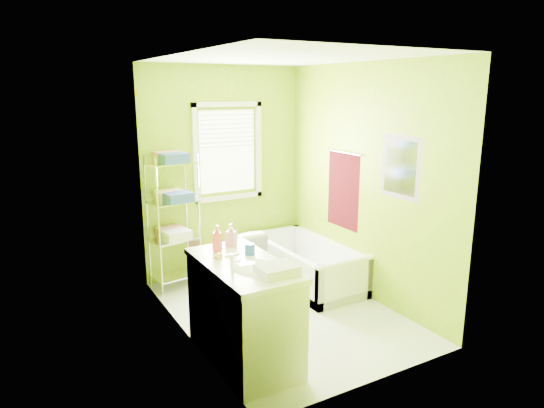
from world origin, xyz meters
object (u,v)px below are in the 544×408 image
bathtub (308,270)px  toilet (242,254)px  vanity (244,308)px  wire_shelf_unit (174,207)px

bathtub → toilet: bearing=144.4°
vanity → wire_shelf_unit: wire_shelf_unit is taller
wire_shelf_unit → vanity: bearing=-90.5°
bathtub → vanity: vanity is taller
toilet → vanity: size_ratio=0.56×
vanity → wire_shelf_unit: size_ratio=0.74×
bathtub → wire_shelf_unit: 1.77m
bathtub → vanity: (-1.44, -1.17, 0.31)m
vanity → wire_shelf_unit: bearing=89.5°
toilet → vanity: (-0.78, -1.63, 0.14)m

